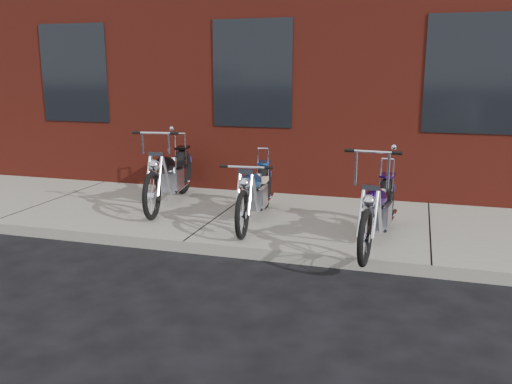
% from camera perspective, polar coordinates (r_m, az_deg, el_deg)
% --- Properties ---
extents(ground, '(120.00, 120.00, 0.00)m').
position_cam_1_polar(ground, '(6.97, -7.66, -6.35)').
color(ground, black).
rests_on(ground, ground).
extents(sidewalk, '(22.00, 3.00, 0.15)m').
position_cam_1_polar(sidewalk, '(8.28, -3.43, -2.63)').
color(sidewalk, gray).
rests_on(sidewalk, ground).
extents(chopper_purple, '(0.55, 2.24, 1.26)m').
position_cam_1_polar(chopper_purple, '(6.83, 12.70, -2.10)').
color(chopper_purple, black).
rests_on(chopper_purple, sidewalk).
extents(chopper_blue, '(0.54, 2.22, 0.96)m').
position_cam_1_polar(chopper_blue, '(7.65, -0.11, -0.23)').
color(chopper_blue, black).
rests_on(chopper_blue, sidewalk).
extents(chopper_third, '(0.67, 2.44, 1.24)m').
position_cam_1_polar(chopper_third, '(8.73, -9.05, 1.53)').
color(chopper_third, black).
rests_on(chopper_third, sidewalk).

